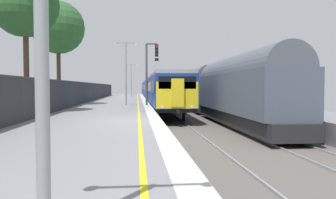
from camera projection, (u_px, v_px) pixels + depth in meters
ground at (204, 133)px, 15.12m from camera, size 17.40×110.00×1.21m
commuter_train_at_platform at (154, 89)px, 49.77m from camera, size 2.83×59.24×3.81m
freight_train_adjacent_track at (186, 88)px, 44.01m from camera, size 2.60×62.08×4.51m
signal_gantry at (150, 67)px, 27.20m from camera, size 1.10×0.24×5.20m
platform_lamp_mid at (126, 68)px, 27.48m from camera, size 2.00×0.20×5.35m
platform_lamp_far at (131, 77)px, 51.80m from camera, size 2.00×0.20×5.21m
platform_back_fence at (23, 98)px, 14.29m from camera, size 0.07×99.00×2.01m
background_tree_left at (24, 6)px, 19.23m from camera, size 3.94×4.02×8.48m
background_tree_centre at (58, 29)px, 27.67m from camera, size 4.48×4.48×8.87m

